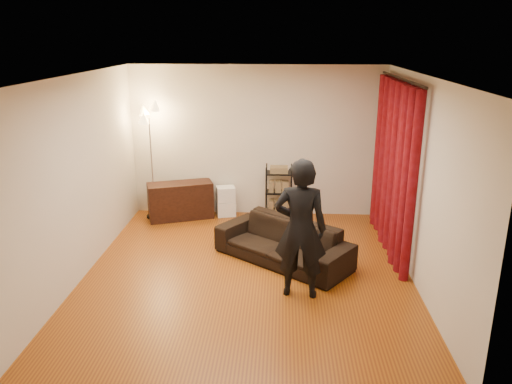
# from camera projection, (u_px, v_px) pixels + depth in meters

# --- Properties ---
(floor) EXTENTS (5.00, 5.00, 0.00)m
(floor) POSITION_uv_depth(u_px,v_px,m) (248.00, 273.00, 6.96)
(floor) COLOR #8C490E
(floor) RESTS_ON ground
(ceiling) EXTENTS (5.00, 5.00, 0.00)m
(ceiling) POSITION_uv_depth(u_px,v_px,m) (247.00, 76.00, 6.15)
(ceiling) COLOR white
(ceiling) RESTS_ON ground
(wall_back) EXTENTS (5.00, 0.00, 5.00)m
(wall_back) POSITION_uv_depth(u_px,v_px,m) (257.00, 142.00, 8.94)
(wall_back) COLOR beige
(wall_back) RESTS_ON ground
(wall_front) EXTENTS (5.00, 0.00, 5.00)m
(wall_front) POSITION_uv_depth(u_px,v_px,m) (226.00, 264.00, 4.18)
(wall_front) COLOR beige
(wall_front) RESTS_ON ground
(wall_left) EXTENTS (0.00, 5.00, 5.00)m
(wall_left) POSITION_uv_depth(u_px,v_px,m) (80.00, 178.00, 6.67)
(wall_left) COLOR beige
(wall_left) RESTS_ON ground
(wall_right) EXTENTS (0.00, 5.00, 5.00)m
(wall_right) POSITION_uv_depth(u_px,v_px,m) (421.00, 183.00, 6.44)
(wall_right) COLOR beige
(wall_right) RESTS_ON ground
(curtain_rod) EXTENTS (0.04, 2.65, 0.04)m
(curtain_rod) POSITION_uv_depth(u_px,v_px,m) (402.00, 79.00, 7.15)
(curtain_rod) COLOR black
(curtain_rod) RESTS_ON wall_right
(curtain) EXTENTS (0.22, 2.65, 2.55)m
(curtain) POSITION_uv_depth(u_px,v_px,m) (393.00, 167.00, 7.54)
(curtain) COLOR maroon
(curtain) RESTS_ON ground
(sofa) EXTENTS (2.10, 1.85, 0.59)m
(sofa) POSITION_uv_depth(u_px,v_px,m) (283.00, 242.00, 7.26)
(sofa) COLOR black
(sofa) RESTS_ON ground
(person) EXTENTS (0.69, 0.48, 1.79)m
(person) POSITION_uv_depth(u_px,v_px,m) (300.00, 229.00, 6.15)
(person) COLOR black
(person) RESTS_ON ground
(media_cabinet) EXTENTS (1.22, 0.78, 0.66)m
(media_cabinet) POSITION_uv_depth(u_px,v_px,m) (181.00, 201.00, 8.97)
(media_cabinet) COLOR black
(media_cabinet) RESTS_ON ground
(storage_boxes) EXTENTS (0.39, 0.34, 0.55)m
(storage_boxes) POSITION_uv_depth(u_px,v_px,m) (226.00, 201.00, 9.11)
(storage_boxes) COLOR silver
(storage_boxes) RESTS_ON ground
(wire_shelf) EXTENTS (0.50, 0.40, 0.98)m
(wire_shelf) POSITION_uv_depth(u_px,v_px,m) (279.00, 192.00, 8.93)
(wire_shelf) COLOR black
(wire_shelf) RESTS_ON ground
(floor_lamp) EXTENTS (0.45, 0.45, 2.04)m
(floor_lamp) POSITION_uv_depth(u_px,v_px,m) (152.00, 163.00, 8.82)
(floor_lamp) COLOR silver
(floor_lamp) RESTS_ON ground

